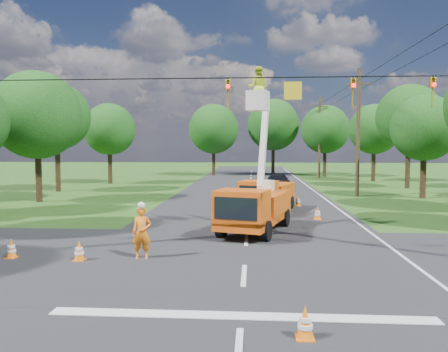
# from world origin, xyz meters

# --- Properties ---
(ground) EXTENTS (140.00, 140.00, 0.00)m
(ground) POSITION_xyz_m (0.00, 20.00, 0.00)
(ground) COLOR #275218
(ground) RESTS_ON ground
(road_main) EXTENTS (12.00, 100.00, 0.06)m
(road_main) POSITION_xyz_m (0.00, 20.00, 0.00)
(road_main) COLOR black
(road_main) RESTS_ON ground
(road_cross) EXTENTS (56.00, 10.00, 0.07)m
(road_cross) POSITION_xyz_m (0.00, 2.00, 0.00)
(road_cross) COLOR black
(road_cross) RESTS_ON ground
(stop_bar) EXTENTS (9.00, 0.45, 0.02)m
(stop_bar) POSITION_xyz_m (0.00, -3.20, 0.00)
(stop_bar) COLOR silver
(stop_bar) RESTS_ON ground
(edge_line) EXTENTS (0.12, 90.00, 0.02)m
(edge_line) POSITION_xyz_m (5.60, 20.00, 0.00)
(edge_line) COLOR silver
(edge_line) RESTS_ON ground
(bucket_truck) EXTENTS (3.65, 6.07, 7.61)m
(bucket_truck) POSITION_xyz_m (0.35, 6.83, 1.67)
(bucket_truck) COLOR #CF5D0E
(bucket_truck) RESTS_ON ground
(second_truck) EXTENTS (3.59, 5.73, 2.02)m
(second_truck) POSITION_xyz_m (1.11, 12.90, 1.05)
(second_truck) COLOR #CF5D0E
(second_truck) RESTS_ON ground
(ground_worker) EXTENTS (0.71, 0.49, 1.89)m
(ground_worker) POSITION_xyz_m (-3.62, 1.83, 0.94)
(ground_worker) COLOR orange
(ground_worker) RESTS_ON ground
(distant_car) EXTENTS (2.25, 4.32, 1.40)m
(distant_car) POSITION_xyz_m (2.77, 29.22, 0.70)
(distant_car) COLOR black
(distant_car) RESTS_ON ground
(traffic_cone_0) EXTENTS (0.38, 0.38, 0.71)m
(traffic_cone_0) POSITION_xyz_m (1.35, -4.25, 0.36)
(traffic_cone_0) COLOR orange
(traffic_cone_0) RESTS_ON ground
(traffic_cone_1) EXTENTS (0.38, 0.38, 0.71)m
(traffic_cone_1) POSITION_xyz_m (1.16, 8.41, 0.36)
(traffic_cone_1) COLOR orange
(traffic_cone_1) RESTS_ON ground
(traffic_cone_2) EXTENTS (0.38, 0.38, 0.71)m
(traffic_cone_2) POSITION_xyz_m (3.74, 10.47, 0.36)
(traffic_cone_2) COLOR orange
(traffic_cone_2) RESTS_ON ground
(traffic_cone_3) EXTENTS (0.38, 0.38, 0.71)m
(traffic_cone_3) POSITION_xyz_m (-5.72, 1.41, 0.36)
(traffic_cone_3) COLOR orange
(traffic_cone_3) RESTS_ON ground
(traffic_cone_4) EXTENTS (0.38, 0.38, 0.71)m
(traffic_cone_4) POSITION_xyz_m (-8.25, 1.58, 0.36)
(traffic_cone_4) COLOR orange
(traffic_cone_4) RESTS_ON ground
(traffic_cone_6) EXTENTS (0.38, 0.38, 0.71)m
(traffic_cone_6) POSITION_xyz_m (3.22, 15.66, 0.36)
(traffic_cone_6) COLOR orange
(traffic_cone_6) RESTS_ON ground
(pole_right_mid) EXTENTS (1.80, 0.30, 10.00)m
(pole_right_mid) POSITION_xyz_m (8.50, 22.00, 5.11)
(pole_right_mid) COLOR #4C3823
(pole_right_mid) RESTS_ON ground
(pole_right_far) EXTENTS (1.80, 0.30, 10.00)m
(pole_right_far) POSITION_xyz_m (8.50, 42.00, 5.11)
(pole_right_far) COLOR #4C3823
(pole_right_far) RESTS_ON ground
(signal_span) EXTENTS (18.00, 0.29, 1.07)m
(signal_span) POSITION_xyz_m (2.23, 1.99, 5.88)
(signal_span) COLOR black
(signal_span) RESTS_ON ground
(tree_left_d) EXTENTS (6.20, 6.20, 9.24)m
(tree_left_d) POSITION_xyz_m (-15.00, 17.00, 6.12)
(tree_left_d) COLOR #382616
(tree_left_d) RESTS_ON ground
(tree_left_e) EXTENTS (5.80, 5.80, 9.41)m
(tree_left_e) POSITION_xyz_m (-16.80, 24.00, 6.49)
(tree_left_e) COLOR #382616
(tree_left_e) RESTS_ON ground
(tree_left_f) EXTENTS (5.40, 5.40, 8.40)m
(tree_left_f) POSITION_xyz_m (-14.80, 32.00, 5.69)
(tree_left_f) COLOR #382616
(tree_left_f) RESTS_ON ground
(tree_right_c) EXTENTS (5.00, 5.00, 7.83)m
(tree_right_c) POSITION_xyz_m (13.20, 21.00, 5.31)
(tree_right_c) COLOR #382616
(tree_right_c) RESTS_ON ground
(tree_right_d) EXTENTS (6.00, 6.00, 9.70)m
(tree_right_d) POSITION_xyz_m (14.80, 29.00, 6.68)
(tree_right_d) COLOR #382616
(tree_right_d) RESTS_ON ground
(tree_right_e) EXTENTS (5.60, 5.60, 8.63)m
(tree_right_e) POSITION_xyz_m (13.80, 37.00, 5.81)
(tree_right_e) COLOR #382616
(tree_right_e) RESTS_ON ground
(tree_far_a) EXTENTS (6.60, 6.60, 9.50)m
(tree_far_a) POSITION_xyz_m (-5.00, 45.00, 6.19)
(tree_far_a) COLOR #382616
(tree_far_a) RESTS_ON ground
(tree_far_b) EXTENTS (7.00, 7.00, 10.32)m
(tree_far_b) POSITION_xyz_m (3.00, 47.00, 6.81)
(tree_far_b) COLOR #382616
(tree_far_b) RESTS_ON ground
(tree_far_c) EXTENTS (6.20, 6.20, 9.18)m
(tree_far_c) POSITION_xyz_m (9.50, 44.00, 6.06)
(tree_far_c) COLOR #382616
(tree_far_c) RESTS_ON ground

